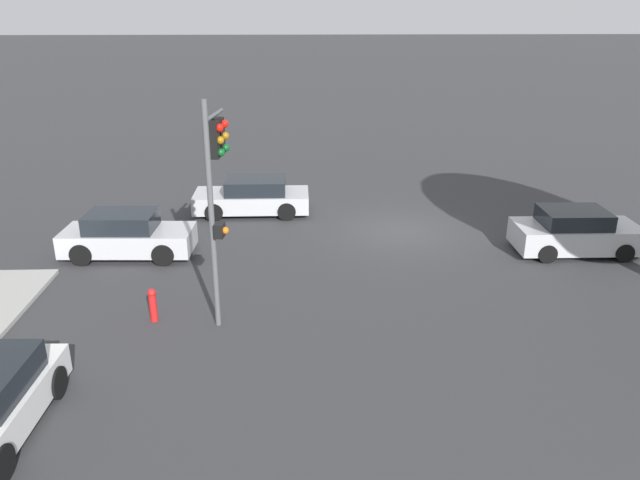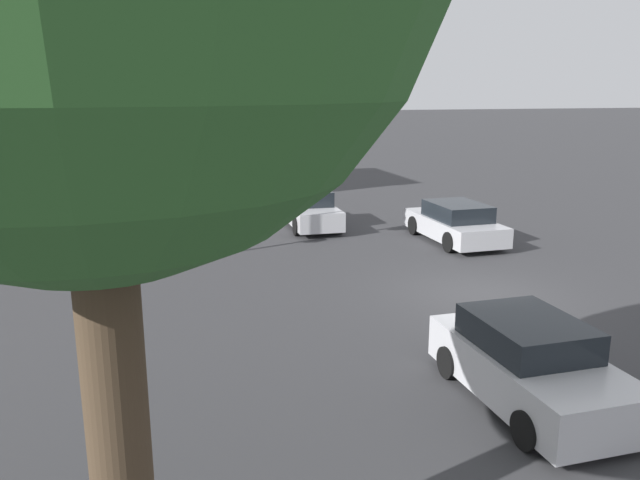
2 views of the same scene
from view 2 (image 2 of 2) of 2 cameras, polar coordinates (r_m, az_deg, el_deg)
name	(u,v)px [view 2 (image 2 of 2)]	position (r m, az deg, el deg)	size (l,w,h in m)	color
ground_plane	(478,293)	(17.26, 14.28, -4.76)	(300.00, 300.00, 0.00)	#333335
traffic_signal	(204,133)	(19.88, -10.55, 9.62)	(0.52, 1.80, 5.79)	#515456
crossing_car_0	(529,364)	(11.52, 18.56, -10.69)	(4.06, 1.97, 1.49)	#B7B7BC
crossing_car_1	(455,223)	(22.78, 12.24, 1.53)	(4.49, 2.04, 1.42)	#B7B7BC
crossing_car_2	(310,209)	(24.66, -0.97, 2.81)	(4.27, 1.94, 1.50)	#B7B7BC
parked_car_0	(64,221)	(24.41, -22.37, 1.61)	(2.14, 4.06, 1.44)	silver
fire_hydrant	(197,232)	(22.16, -11.18, 0.74)	(0.22, 0.22, 0.92)	red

